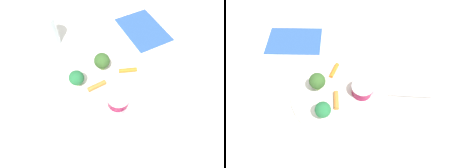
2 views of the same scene
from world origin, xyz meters
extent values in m
plane|color=white|center=(0.00, 0.00, 0.00)|extent=(2.40, 2.40, 0.00)
cylinder|color=silver|center=(0.00, 0.00, 0.01)|extent=(0.26, 0.26, 0.01)
cylinder|color=maroon|center=(-0.06, -0.02, 0.03)|extent=(0.05, 0.05, 0.03)
cylinder|color=silver|center=(-0.06, -0.02, 0.04)|extent=(0.06, 0.06, 0.00)
cylinder|color=#85B55E|center=(0.06, 0.01, 0.02)|extent=(0.01, 0.01, 0.02)
sphere|color=#325A26|center=(0.06, 0.01, 0.05)|extent=(0.04, 0.04, 0.04)
cylinder|color=#89B45D|center=(0.01, 0.08, 0.02)|extent=(0.01, 0.01, 0.02)
sphere|color=#236B3A|center=(0.01, 0.08, 0.04)|extent=(0.04, 0.04, 0.04)
cylinder|color=orange|center=(-0.01, 0.03, 0.02)|extent=(0.03, 0.05, 0.01)
cylinder|color=orange|center=(0.04, -0.06, 0.02)|extent=(0.01, 0.05, 0.01)
cube|color=beige|center=(-0.17, -0.06, 0.01)|extent=(0.16, 0.06, 0.00)
cube|color=beige|center=(-0.08, -0.02, 0.01)|extent=(0.03, 0.01, 0.00)
cube|color=beige|center=(-0.08, -0.02, 0.01)|extent=(0.03, 0.01, 0.00)
cube|color=beige|center=(-0.08, -0.03, 0.01)|extent=(0.03, 0.01, 0.00)
cube|color=beige|center=(-0.07, -0.03, 0.01)|extent=(0.03, 0.01, 0.00)
cylinder|color=silver|center=(0.19, 0.17, 0.05)|extent=(0.07, 0.07, 0.10)
cube|color=#2A4F8F|center=(0.22, -0.14, 0.00)|extent=(0.21, 0.19, 0.00)
camera|label=1|loc=(-0.28, 0.02, 0.45)|focal=30.94mm
camera|label=2|loc=(-0.11, 0.27, 0.47)|focal=31.97mm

